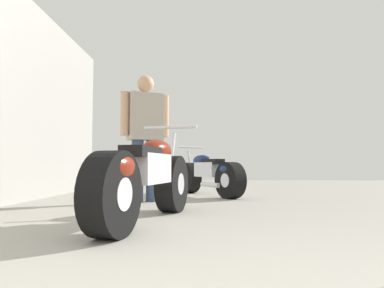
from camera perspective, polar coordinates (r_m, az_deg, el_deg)
name	(u,v)px	position (r m, az deg, el deg)	size (l,w,h in m)	color
ground_plane	(224,210)	(3.92, 5.37, -10.98)	(15.80, 15.80, 0.00)	#9E998E
motorcycle_maroon_cruiser	(147,178)	(3.05, -7.59, -5.72)	(0.74, 1.99, 0.93)	black
motorcycle_black_naked	(209,175)	(5.75, 2.84, -5.13)	(1.13, 1.65, 0.85)	black
mechanic_in_blue	(145,130)	(4.83, -7.84, 2.37)	(0.68, 0.45, 1.78)	#384766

